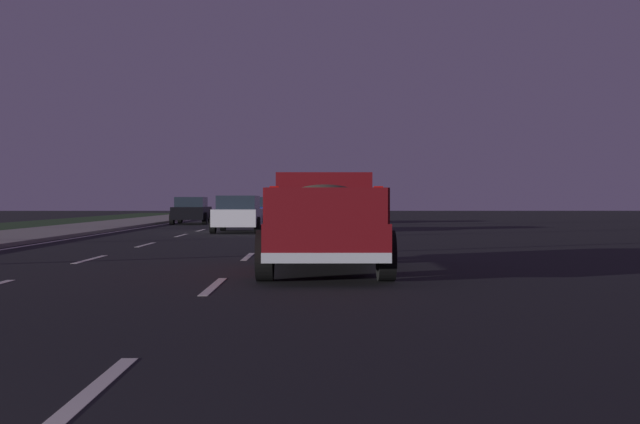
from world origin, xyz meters
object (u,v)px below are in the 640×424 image
sedan_white (239,214)px  sedan_black (192,210)px  pickup_truck (324,219)px  sedan_blue (254,210)px

sedan_white → sedan_black: same height
pickup_truck → sedan_black: pickup_truck is taller
sedan_black → sedan_blue: bearing=-89.4°
sedan_blue → sedan_black: size_ratio=1.00×
pickup_truck → sedan_white: size_ratio=1.22×
sedan_white → sedan_blue: bearing=1.3°
sedan_white → sedan_black: bearing=18.7°
pickup_truck → sedan_blue: pickup_truck is taller
pickup_truck → sedan_white: pickup_truck is taller
sedan_blue → pickup_truck: bearing=-172.9°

